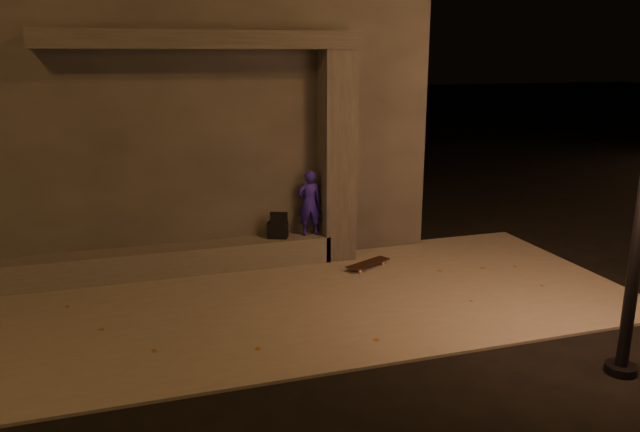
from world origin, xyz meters
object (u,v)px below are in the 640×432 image
object	(u,v)px
column	(337,157)
skateboarder	(309,203)
skateboard	(368,263)
backpack	(278,228)

from	to	relation	value
column	skateboarder	size ratio (longest dim) A/B	3.13
skateboarder	skateboard	bearing A→B (deg)	142.70
backpack	skateboard	distance (m)	1.66
column	backpack	bearing A→B (deg)	180.00
skateboarder	column	bearing A→B (deg)	-174.60
backpack	skateboard	world-z (taller)	backpack
skateboard	backpack	bearing A→B (deg)	125.94
backpack	skateboard	bearing A→B (deg)	-4.50
backpack	skateboard	xyz separation A→B (m)	(1.38, -0.75, -0.53)
skateboarder	backpack	size ratio (longest dim) A/B	2.41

